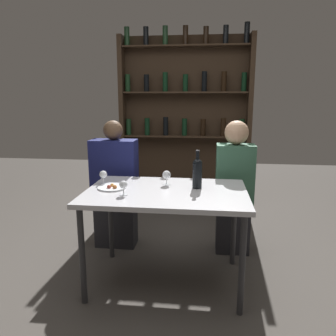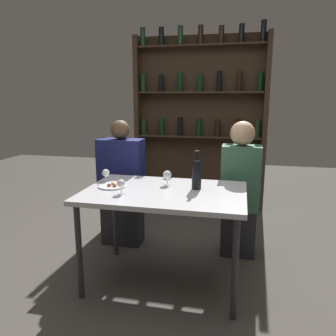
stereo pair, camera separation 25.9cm
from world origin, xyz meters
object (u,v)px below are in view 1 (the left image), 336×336
object	(u,v)px
wine_glass_0	(123,185)
wine_glass_1	(103,175)
wine_bottle	(197,172)
food_plate_0	(112,187)
wine_glass_2	(167,175)
seated_person_right	(234,190)
seated_person_left	(115,189)

from	to	relation	value
wine_glass_0	wine_glass_1	world-z (taller)	wine_glass_1
wine_bottle	food_plate_0	world-z (taller)	wine_bottle
wine_glass_2	seated_person_right	size ratio (longest dim) A/B	0.09
food_plate_0	seated_person_left	xyz separation A→B (m)	(-0.15, 0.61, -0.19)
wine_glass_0	wine_bottle	bearing A→B (deg)	25.30
seated_person_right	seated_person_left	bearing A→B (deg)	180.00
wine_glass_2	seated_person_left	distance (m)	0.77
wine_glass_2	seated_person_right	xyz separation A→B (m)	(0.58, 0.45, -0.24)
wine_glass_1	wine_glass_2	size ratio (longest dim) A/B	0.95
wine_glass_1	seated_person_left	xyz separation A→B (m)	(-0.05, 0.48, -0.26)
wine_glass_1	seated_person_left	distance (m)	0.55
wine_bottle	wine_glass_0	distance (m)	0.59
wine_bottle	seated_person_right	xyz separation A→B (m)	(0.33, 0.52, -0.29)
wine_glass_0	seated_person_right	world-z (taller)	seated_person_right
seated_person_right	wine_glass_1	bearing A→B (deg)	-156.32
wine_glass_1	seated_person_right	size ratio (longest dim) A/B	0.09
wine_bottle	seated_person_left	world-z (taller)	seated_person_left
wine_bottle	seated_person_left	size ratio (longest dim) A/B	0.24
wine_glass_0	wine_glass_2	xyz separation A→B (m)	(0.28, 0.32, 0.01)
wine_glass_0	food_plate_0	world-z (taller)	wine_glass_0
wine_glass_2	seated_person_left	bearing A→B (deg)	141.67
wine_glass_1	food_plate_0	bearing A→B (deg)	-49.23
seated_person_right	wine_glass_0	bearing A→B (deg)	-138.28
wine_glass_1	food_plate_0	size ratio (longest dim) A/B	0.50
seated_person_left	wine_glass_1	bearing A→B (deg)	-84.58
wine_bottle	seated_person_left	xyz separation A→B (m)	(-0.82, 0.52, -0.31)
wine_glass_0	wine_glass_2	world-z (taller)	wine_glass_2
seated_person_right	wine_glass_2	bearing A→B (deg)	-142.60
wine_glass_0	seated_person_right	distance (m)	1.18
food_plate_0	wine_bottle	bearing A→B (deg)	7.69
food_plate_0	seated_person_left	bearing A→B (deg)	104.14
food_plate_0	seated_person_right	xyz separation A→B (m)	(1.00, 0.61, -0.17)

